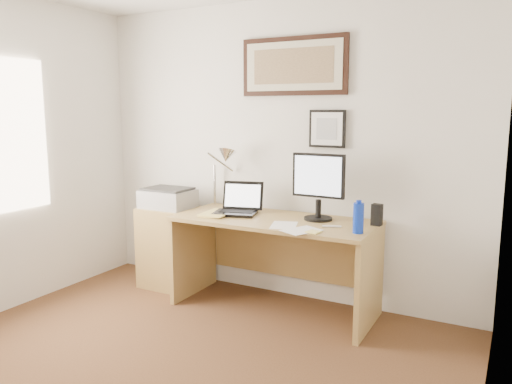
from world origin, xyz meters
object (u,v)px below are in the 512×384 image
Objects in this scene: laptop at (238,207)px; printer at (168,198)px; book at (206,212)px; lcd_monitor at (318,183)px; desk at (279,245)px; side_cabinet at (171,247)px; water_bottle at (358,218)px.

printer is (-0.74, 0.02, 0.01)m from laptop.
book is 0.56× the size of lcd_monitor.
printer is (-0.51, 0.15, 0.06)m from book.
desk is (0.58, 0.18, -0.25)m from book.
laptop is at bearing -1.31° from side_cabinet.
desk is (1.07, 0.04, 0.15)m from side_cabinet.
book is at bearing -150.69° from laptop.
desk reaches higher than side_cabinet.
laptop reaches higher than desk.
printer is (-1.09, -0.03, 0.30)m from desk.
book is (0.49, -0.15, 0.40)m from side_cabinet.
side_cabinet is 0.45m from printer.
book is at bearing -16.77° from side_cabinet.
laptop is at bearing -171.59° from desk.
side_cabinet is 0.46× the size of desk.
lcd_monitor reaches higher than printer.
laptop reaches higher than printer.
lcd_monitor is at bearing 2.75° from side_cabinet.
laptop is (-1.07, 0.18, -0.05)m from water_bottle.
water_bottle reaches higher than desk.
water_bottle is 0.83m from desk.
water_bottle is at bearing -6.23° from side_cabinet.
water_bottle is 0.54× the size of laptop.
printer is at bearing -177.54° from lcd_monitor.
laptop reaches higher than water_bottle.
side_cabinet is 0.85m from laptop.
water_bottle is 0.48× the size of printer.
printer is at bearing 173.65° from water_bottle.
laptop is at bearing -1.73° from printer.
laptop reaches higher than side_cabinet.
water_bottle reaches higher than printer.
laptop reaches higher than book.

